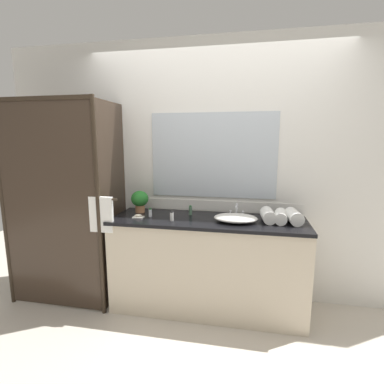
{
  "coord_description": "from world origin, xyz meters",
  "views": [
    {
      "loc": [
        0.37,
        -2.61,
        1.62
      ],
      "look_at": [
        -0.15,
        0.0,
        1.15
      ],
      "focal_mm": 27.4,
      "sensor_mm": 36.0,
      "label": 1
    }
  ],
  "objects_px": {
    "potted_plant": "(140,200)",
    "rolled_towel_middle": "(281,216)",
    "amenity_bottle_shampoo": "(172,216)",
    "amenity_bottle_conditioner": "(190,210)",
    "amenity_bottle_body_wash": "(150,213)",
    "faucet": "(237,212)",
    "rolled_towel_near_edge": "(294,217)",
    "rolled_towel_far_edge": "(268,215)",
    "sink_basin": "(236,218)",
    "soap_dish": "(138,216)"
  },
  "relations": [
    {
      "from": "potted_plant",
      "to": "rolled_towel_middle",
      "type": "bearing_deg",
      "value": -4.38
    },
    {
      "from": "amenity_bottle_shampoo",
      "to": "amenity_bottle_conditioner",
      "type": "distance_m",
      "value": 0.28
    },
    {
      "from": "amenity_bottle_shampoo",
      "to": "amenity_bottle_body_wash",
      "type": "xyz_separation_m",
      "value": [
        -0.24,
        0.09,
        -0.0
      ]
    },
    {
      "from": "faucet",
      "to": "rolled_towel_near_edge",
      "type": "xyz_separation_m",
      "value": [
        0.5,
        -0.11,
        0.01
      ]
    },
    {
      "from": "faucet",
      "to": "rolled_towel_far_edge",
      "type": "relative_size",
      "value": 0.74
    },
    {
      "from": "amenity_bottle_shampoo",
      "to": "rolled_towel_far_edge",
      "type": "relative_size",
      "value": 0.39
    },
    {
      "from": "faucet",
      "to": "potted_plant",
      "type": "height_order",
      "value": "potted_plant"
    },
    {
      "from": "potted_plant",
      "to": "rolled_towel_middle",
      "type": "relative_size",
      "value": 0.91
    },
    {
      "from": "potted_plant",
      "to": "rolled_towel_far_edge",
      "type": "bearing_deg",
      "value": -4.89
    },
    {
      "from": "amenity_bottle_shampoo",
      "to": "rolled_towel_middle",
      "type": "xyz_separation_m",
      "value": [
        0.96,
        0.14,
        0.01
      ]
    },
    {
      "from": "rolled_towel_near_edge",
      "to": "amenity_bottle_body_wash",
      "type": "bearing_deg",
      "value": -178.13
    },
    {
      "from": "rolled_towel_far_edge",
      "to": "potted_plant",
      "type": "bearing_deg",
      "value": 175.11
    },
    {
      "from": "potted_plant",
      "to": "amenity_bottle_body_wash",
      "type": "distance_m",
      "value": 0.24
    },
    {
      "from": "amenity_bottle_conditioner",
      "to": "rolled_towel_near_edge",
      "type": "height_order",
      "value": "rolled_towel_near_edge"
    },
    {
      "from": "amenity_bottle_conditioner",
      "to": "potted_plant",
      "type": "bearing_deg",
      "value": -179.82
    },
    {
      "from": "potted_plant",
      "to": "amenity_bottle_conditioner",
      "type": "relative_size",
      "value": 2.4
    },
    {
      "from": "potted_plant",
      "to": "amenity_bottle_conditioner",
      "type": "bearing_deg",
      "value": 0.18
    },
    {
      "from": "sink_basin",
      "to": "rolled_towel_near_edge",
      "type": "height_order",
      "value": "rolled_towel_near_edge"
    },
    {
      "from": "amenity_bottle_conditioner",
      "to": "amenity_bottle_body_wash",
      "type": "bearing_deg",
      "value": -156.72
    },
    {
      "from": "potted_plant",
      "to": "rolled_towel_middle",
      "type": "xyz_separation_m",
      "value": [
        1.36,
        -0.1,
        -0.07
      ]
    },
    {
      "from": "potted_plant",
      "to": "amenity_bottle_shampoo",
      "type": "height_order",
      "value": "potted_plant"
    },
    {
      "from": "potted_plant",
      "to": "amenity_bottle_body_wash",
      "type": "xyz_separation_m",
      "value": [
        0.16,
        -0.15,
        -0.09
      ]
    },
    {
      "from": "amenity_bottle_conditioner",
      "to": "rolled_towel_near_edge",
      "type": "bearing_deg",
      "value": -6.71
    },
    {
      "from": "rolled_towel_middle",
      "to": "rolled_towel_far_edge",
      "type": "bearing_deg",
      "value": -178.53
    },
    {
      "from": "sink_basin",
      "to": "amenity_bottle_body_wash",
      "type": "bearing_deg",
      "value": 179.36
    },
    {
      "from": "sink_basin",
      "to": "rolled_towel_far_edge",
      "type": "distance_m",
      "value": 0.29
    },
    {
      "from": "amenity_bottle_shampoo",
      "to": "amenity_bottle_conditioner",
      "type": "bearing_deg",
      "value": 63.88
    },
    {
      "from": "faucet",
      "to": "rolled_towel_far_edge",
      "type": "xyz_separation_m",
      "value": [
        0.28,
        -0.11,
        0.01
      ]
    },
    {
      "from": "amenity_bottle_conditioner",
      "to": "amenity_bottle_body_wash",
      "type": "xyz_separation_m",
      "value": [
        -0.36,
        -0.15,
        -0.0
      ]
    },
    {
      "from": "faucet",
      "to": "rolled_towel_near_edge",
      "type": "distance_m",
      "value": 0.52
    },
    {
      "from": "potted_plant",
      "to": "amenity_bottle_conditioner",
      "type": "height_order",
      "value": "potted_plant"
    },
    {
      "from": "amenity_bottle_body_wash",
      "to": "rolled_towel_middle",
      "type": "relative_size",
      "value": 0.36
    },
    {
      "from": "soap_dish",
      "to": "rolled_towel_middle",
      "type": "bearing_deg",
      "value": 4.65
    },
    {
      "from": "amenity_bottle_conditioner",
      "to": "soap_dish",
      "type": "bearing_deg",
      "value": -155.17
    },
    {
      "from": "faucet",
      "to": "amenity_bottle_body_wash",
      "type": "distance_m",
      "value": 0.82
    },
    {
      "from": "sink_basin",
      "to": "amenity_bottle_shampoo",
      "type": "bearing_deg",
      "value": -171.57
    },
    {
      "from": "soap_dish",
      "to": "amenity_bottle_shampoo",
      "type": "bearing_deg",
      "value": -6.17
    },
    {
      "from": "soap_dish",
      "to": "amenity_bottle_body_wash",
      "type": "distance_m",
      "value": 0.12
    },
    {
      "from": "soap_dish",
      "to": "amenity_bottle_shampoo",
      "type": "xyz_separation_m",
      "value": [
        0.34,
        -0.04,
        0.03
      ]
    },
    {
      "from": "faucet",
      "to": "amenity_bottle_conditioner",
      "type": "bearing_deg",
      "value": -179.96
    },
    {
      "from": "rolled_towel_near_edge",
      "to": "rolled_towel_far_edge",
      "type": "bearing_deg",
      "value": 179.19
    },
    {
      "from": "amenity_bottle_shampoo",
      "to": "rolled_towel_middle",
      "type": "height_order",
      "value": "rolled_towel_middle"
    },
    {
      "from": "sink_basin",
      "to": "rolled_towel_near_edge",
      "type": "distance_m",
      "value": 0.51
    },
    {
      "from": "sink_basin",
      "to": "soap_dish",
      "type": "distance_m",
      "value": 0.91
    },
    {
      "from": "amenity_bottle_conditioner",
      "to": "rolled_towel_middle",
      "type": "xyz_separation_m",
      "value": [
        0.84,
        -0.11,
        0.01
      ]
    },
    {
      "from": "rolled_towel_far_edge",
      "to": "rolled_towel_near_edge",
      "type": "bearing_deg",
      "value": -0.81
    },
    {
      "from": "rolled_towel_middle",
      "to": "rolled_towel_far_edge",
      "type": "distance_m",
      "value": 0.11
    },
    {
      "from": "sink_basin",
      "to": "soap_dish",
      "type": "bearing_deg",
      "value": -176.96
    },
    {
      "from": "amenity_bottle_shampoo",
      "to": "soap_dish",
      "type": "bearing_deg",
      "value": 173.83
    },
    {
      "from": "amenity_bottle_body_wash",
      "to": "rolled_towel_near_edge",
      "type": "relative_size",
      "value": 0.36
    }
  ]
}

